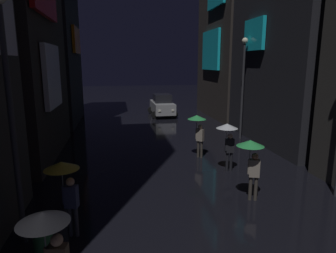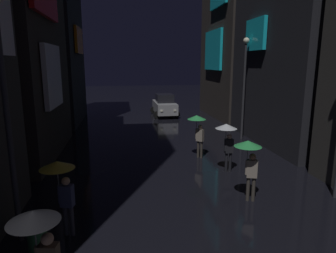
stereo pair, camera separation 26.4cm
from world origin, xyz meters
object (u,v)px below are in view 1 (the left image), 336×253
Objects in this scene: pedestrian_midstreet_centre_green at (198,124)px; streetlamp_left_near at (9,96)px; pedestrian_foreground_right_yellow at (65,178)px; car_distant at (162,105)px; streetlamp_right_far at (243,78)px; pedestrian_midstreet_left_green at (252,153)px; pedestrian_foreground_left_clear at (228,134)px; trash_bin at (43,243)px; pedestrian_near_crossing_black at (48,236)px.

pedestrian_midstreet_centre_green is 9.15m from streetlamp_left_near.
streetlamp_left_near reaches higher than pedestrian_foreground_right_yellow.
streetlamp_right_far is at bearing -68.29° from car_distant.
pedestrian_midstreet_left_green is 0.34× the size of streetlamp_left_near.
pedestrian_midstreet_left_green is at bearing 12.12° from pedestrian_foreground_right_yellow.
streetlamp_right_far reaches higher than pedestrian_midstreet_centre_green.
streetlamp_right_far is (3.55, -8.91, 2.81)m from car_distant.
pedestrian_midstreet_centre_green is 2.29m from pedestrian_foreground_left_clear.
pedestrian_foreground_right_yellow and pedestrian_midstreet_left_green have the same top height.
pedestrian_midstreet_centre_green is 2.28× the size of trash_bin.
pedestrian_near_crossing_black is at bearing -71.98° from trash_bin.
trash_bin is at bearing -52.57° from streetlamp_left_near.
pedestrian_foreground_left_clear is 2.76m from pedestrian_midstreet_left_green.
pedestrian_foreground_left_clear is at bearing -87.56° from car_distant.
pedestrian_midstreet_centre_green is 0.35× the size of streetlamp_right_far.
pedestrian_foreground_left_clear is (0.71, -2.18, 0.00)m from pedestrian_midstreet_centre_green.
streetlamp_left_near reaches higher than streetlamp_right_far.
trash_bin is at bearing -142.09° from pedestrian_foreground_left_clear.
streetlamp_left_near is at bearing -135.64° from pedestrian_midstreet_centre_green.
pedestrian_midstreet_centre_green is 10.21m from pedestrian_near_crossing_black.
pedestrian_foreground_right_yellow is 0.51× the size of car_distant.
streetlamp_left_near is (-6.36, -6.22, 2.16)m from pedestrian_midstreet_centre_green.
streetlamp_right_far is 14.32m from trash_bin.
streetlamp_left_near is (-1.11, -0.06, 2.16)m from pedestrian_foreground_right_yellow.
pedestrian_foreground_right_yellow is at bearing -106.25° from car_distant.
pedestrian_midstreet_centre_green is 0.51× the size of car_distant.
pedestrian_near_crossing_black is at bearing -86.82° from pedestrian_foreground_right_yellow.
pedestrian_near_crossing_black is at bearing -119.95° from pedestrian_midstreet_centre_green.
car_distant is at bearing 111.71° from streetlamp_right_far.
pedestrian_midstreet_left_green is at bearing -88.70° from car_distant.
streetlamp_right_far is (3.16, 8.19, 2.06)m from pedestrian_midstreet_left_green.
streetlamp_right_far is at bearing 43.47° from streetlamp_left_near.
streetlamp_right_far is at bearing 48.18° from trash_bin.
streetlamp_left_near is at bearing -176.83° from pedestrian_foreground_right_yellow.
pedestrian_foreground_right_yellow is 0.35× the size of streetlamp_right_far.
pedestrian_foreground_left_clear is at bearing -118.36° from streetlamp_right_far.
pedestrian_foreground_left_clear is 1.00× the size of pedestrian_foreground_right_yellow.
pedestrian_near_crossing_black is (0.15, -2.69, 0.00)m from pedestrian_foreground_right_yellow.
streetlamp_right_far is (8.89, 9.42, 2.06)m from pedestrian_foreground_right_yellow.
trash_bin is (-6.14, -2.21, -1.20)m from pedestrian_midstreet_left_green.
pedestrian_foreground_left_clear reaches higher than car_distant.
pedestrian_foreground_right_yellow is (-5.95, -3.98, 0.00)m from pedestrian_foreground_left_clear.
pedestrian_midstreet_centre_green is 1.00× the size of pedestrian_midstreet_left_green.
pedestrian_foreground_left_clear is 1.00× the size of pedestrian_midstreet_left_green.
streetlamp_left_near is at bearing -150.23° from pedestrian_foreground_left_clear.
streetlamp_right_far is at bearing 54.19° from pedestrian_near_crossing_black.
pedestrian_midstreet_left_green is 1.00× the size of pedestrian_near_crossing_black.
pedestrian_foreground_right_yellow is 19.11m from car_distant.
pedestrian_near_crossing_black reaches higher than trash_bin.
streetlamp_right_far reaches higher than car_distant.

